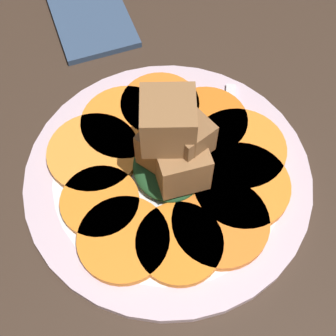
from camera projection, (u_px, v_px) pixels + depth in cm
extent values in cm
cube|color=#38281E|center=(168.00, 183.00, 49.63)|extent=(120.00, 120.00, 2.00)
cylinder|color=silver|center=(168.00, 176.00, 48.33)|extent=(29.50, 29.50, 1.00)
cylinder|color=white|center=(168.00, 176.00, 48.29)|extent=(23.60, 23.60, 1.00)
cylinder|color=orange|center=(124.00, 239.00, 43.70)|extent=(8.71, 8.71, 0.87)
cylinder|color=orange|center=(179.00, 243.00, 43.51)|extent=(8.24, 8.24, 0.87)
cylinder|color=orange|center=(220.00, 222.00, 44.57)|extent=(9.38, 9.38, 0.87)
cylinder|color=orange|center=(241.00, 186.00, 46.58)|extent=(9.74, 9.74, 0.87)
cylinder|color=orange|center=(239.00, 149.00, 48.74)|extent=(9.88, 9.88, 0.87)
cylinder|color=orange|center=(206.00, 121.00, 50.58)|extent=(8.88, 8.88, 0.87)
cylinder|color=orange|center=(160.00, 105.00, 51.70)|extent=(8.71, 8.71, 0.87)
cylinder|color=orange|center=(125.00, 123.00, 50.46)|extent=(9.61, 9.61, 0.87)
cylinder|color=orange|center=(93.00, 153.00, 48.54)|extent=(9.59, 9.59, 0.87)
cylinder|color=orange|center=(100.00, 202.00, 45.67)|extent=(7.77, 7.77, 0.87)
ellipsoid|color=#1E4723|center=(168.00, 168.00, 46.97)|extent=(7.80, 7.02, 1.96)
cube|color=olive|center=(172.00, 147.00, 45.00)|extent=(4.50, 4.50, 3.46)
cube|color=olive|center=(162.00, 148.00, 44.50)|extent=(5.92, 5.92, 4.27)
cube|color=#9E754C|center=(175.00, 146.00, 44.65)|extent=(4.48, 4.48, 4.17)
cube|color=olive|center=(181.00, 162.00, 43.47)|extent=(4.98, 4.98, 4.67)
cube|color=olive|center=(169.00, 122.00, 39.96)|extent=(5.96, 5.96, 4.70)
cube|color=brown|center=(190.00, 137.00, 41.51)|extent=(4.39, 4.39, 3.43)
cube|color=silver|center=(229.00, 129.00, 50.31)|extent=(11.72, 6.33, 0.40)
cube|color=silver|center=(227.00, 186.00, 46.80)|extent=(2.35, 2.73, 0.40)
cube|color=silver|center=(237.00, 216.00, 45.14)|extent=(4.56, 2.38, 0.40)
cube|color=silver|center=(230.00, 216.00, 45.17)|extent=(4.56, 2.38, 0.40)
cube|color=silver|center=(223.00, 215.00, 45.21)|extent=(4.56, 2.38, 0.40)
cube|color=silver|center=(216.00, 215.00, 45.24)|extent=(4.56, 2.38, 0.40)
cube|color=#334766|center=(89.00, 13.00, 60.73)|extent=(15.55, 9.33, 0.80)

